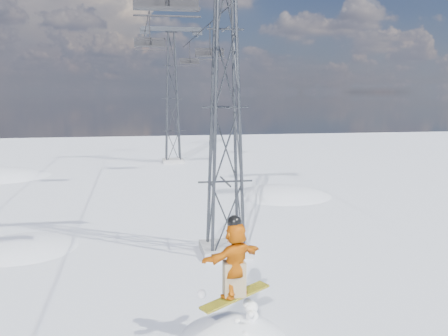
{
  "coord_description": "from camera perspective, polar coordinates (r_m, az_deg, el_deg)",
  "views": [
    {
      "loc": [
        -2.5,
        -9.93,
        6.03
      ],
      "look_at": [
        0.1,
        4.39,
        3.82
      ],
      "focal_mm": 40.0,
      "sensor_mm": 36.0,
      "label": 1
    }
  ],
  "objects": [
    {
      "name": "lift_tower_near",
      "position": [
        18.24,
        0.16,
        6.88
      ],
      "size": [
        5.2,
        1.8,
        11.43
      ],
      "color": "#999999",
      "rests_on": "ground"
    },
    {
      "name": "snow_terrain",
      "position": [
        34.94,
        -13.58,
        -18.16
      ],
      "size": [
        39.0,
        37.0,
        22.0
      ],
      "color": "white",
      "rests_on": "ground"
    },
    {
      "name": "lift_chair_far",
      "position": [
        31.19,
        -8.46,
        13.95
      ],
      "size": [
        1.9,
        0.55,
        2.36
      ],
      "color": "black",
      "rests_on": "ground"
    },
    {
      "name": "lift_chair_near",
      "position": [
        16.36,
        -6.6,
        18.36
      ],
      "size": [
        2.06,
        0.59,
        2.55
      ],
      "color": "black",
      "rests_on": "ground"
    },
    {
      "name": "haul_cables",
      "position": [
        30.01,
        -4.03,
        17.87
      ],
      "size": [
        4.46,
        51.0,
        0.06
      ],
      "color": "black",
      "rests_on": "ground"
    },
    {
      "name": "lift_chair_extra",
      "position": [
        49.34,
        -3.95,
        12.04
      ],
      "size": [
        1.9,
        0.55,
        2.36
      ],
      "color": "black",
      "rests_on": "ground"
    },
    {
      "name": "lift_chair_mid",
      "position": [
        36.51,
        -1.63,
        12.99
      ],
      "size": [
        2.07,
        0.59,
        2.56
      ],
      "color": "black",
      "rests_on": "ground"
    },
    {
      "name": "lift_tower_far",
      "position": [
        43.06,
        -5.94,
        7.86
      ],
      "size": [
        5.2,
        1.8,
        11.43
      ],
      "color": "#999999",
      "rests_on": "ground"
    }
  ]
}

